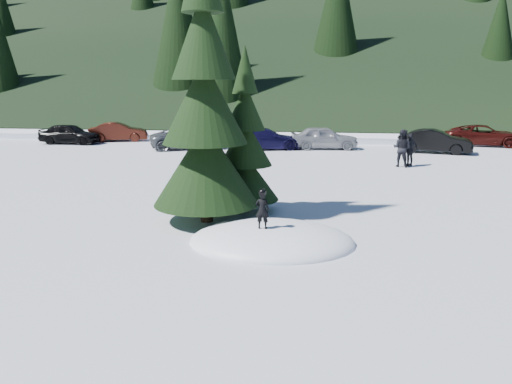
# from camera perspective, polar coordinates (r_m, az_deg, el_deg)

# --- Properties ---
(ground) EXTENTS (200.00, 200.00, 0.00)m
(ground) POSITION_cam_1_polar(r_m,az_deg,el_deg) (13.50, 1.82, -5.75)
(ground) COLOR white
(ground) RESTS_ON ground
(snow_mound) EXTENTS (4.48, 3.52, 0.96)m
(snow_mound) POSITION_cam_1_polar(r_m,az_deg,el_deg) (13.50, 1.82, -5.75)
(snow_mound) COLOR white
(snow_mound) RESTS_ON ground
(forest_hillside) EXTENTS (200.00, 60.00, 25.00)m
(forest_hillside) POSITION_cam_1_polar(r_m,az_deg,el_deg) (67.28, 6.73, 19.49)
(forest_hillside) COLOR black
(forest_hillside) RESTS_ON ground
(spruce_tall) EXTENTS (3.20, 3.20, 8.60)m
(spruce_tall) POSITION_cam_1_polar(r_m,az_deg,el_deg) (14.98, -5.90, 8.97)
(spruce_tall) COLOR black
(spruce_tall) RESTS_ON ground
(spruce_short) EXTENTS (2.20, 2.20, 5.37)m
(spruce_short) POSITION_cam_1_polar(r_m,az_deg,el_deg) (16.28, -1.23, 5.01)
(spruce_short) COLOR black
(spruce_short) RESTS_ON ground
(child_skier) EXTENTS (0.36, 0.24, 0.98)m
(child_skier) POSITION_cam_1_polar(r_m,az_deg,el_deg) (12.94, 0.73, -2.07)
(child_skier) COLOR black
(child_skier) RESTS_ON snow_mound
(adult_0) EXTENTS (1.15, 1.06, 1.89)m
(adult_0) POSITION_cam_1_polar(r_m,az_deg,el_deg) (26.31, 16.33, 4.84)
(adult_0) COLOR black
(adult_0) RESTS_ON ground
(adult_1) EXTENTS (1.03, 0.92, 1.68)m
(adult_1) POSITION_cam_1_polar(r_m,az_deg,el_deg) (26.70, 17.19, 4.66)
(adult_1) COLOR black
(adult_1) RESTS_ON ground
(car_0) EXTENTS (4.18, 1.78, 1.41)m
(car_0) POSITION_cam_1_polar(r_m,az_deg,el_deg) (37.06, -20.53, 6.26)
(car_0) COLOR black
(car_0) RESTS_ON ground
(car_1) EXTENTS (4.33, 2.61, 1.35)m
(car_1) POSITION_cam_1_polar(r_m,az_deg,el_deg) (37.62, -15.44, 6.64)
(car_1) COLOR #3E140B
(car_1) RESTS_ON ground
(car_2) EXTENTS (5.22, 3.83, 1.32)m
(car_2) POSITION_cam_1_polar(r_m,az_deg,el_deg) (32.43, -7.84, 6.07)
(car_2) COLOR #4C5054
(car_2) RESTS_ON ground
(car_3) EXTENTS (4.98, 2.95, 1.35)m
(car_3) POSITION_cam_1_polar(r_m,az_deg,el_deg) (31.87, 1.06, 6.11)
(car_3) COLOR black
(car_3) RESTS_ON ground
(car_4) EXTENTS (4.45, 2.14, 1.46)m
(car_4) POSITION_cam_1_polar(r_m,az_deg,el_deg) (32.31, 7.78, 6.18)
(car_4) COLOR gray
(car_4) RESTS_ON ground
(car_5) EXTENTS (4.53, 2.45, 1.42)m
(car_5) POSITION_cam_1_polar(r_m,az_deg,el_deg) (32.14, 19.77, 5.49)
(car_5) COLOR black
(car_5) RESTS_ON ground
(car_6) EXTENTS (5.35, 3.24, 1.39)m
(car_6) POSITION_cam_1_polar(r_m,az_deg,el_deg) (37.04, 24.61, 5.90)
(car_6) COLOR #340C09
(car_6) RESTS_ON ground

